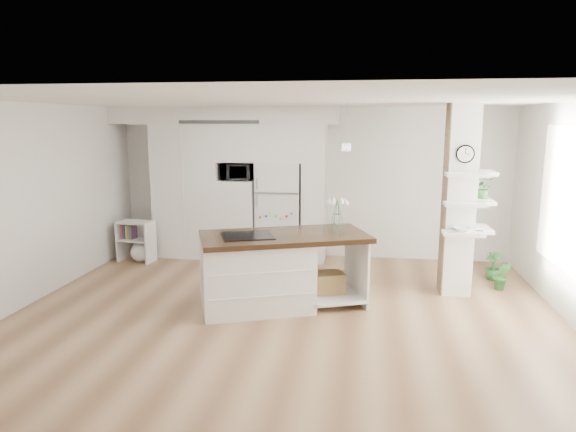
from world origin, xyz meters
name	(u,v)px	position (x,y,z in m)	size (l,w,h in m)	color
floor	(285,313)	(0.00, 0.00, 0.00)	(7.00, 6.00, 0.01)	#A27D58
room	(285,171)	(0.00, 0.00, 1.86)	(7.04, 6.04, 2.72)	white
cabinet_wall	(228,175)	(-1.45, 2.67, 1.51)	(4.00, 0.71, 2.70)	white
refrigerator	(280,211)	(-0.53, 2.68, 0.88)	(0.78, 0.69, 1.75)	silver
column	(466,201)	(2.38, 1.13, 1.35)	(0.69, 0.90, 2.70)	silver
window	(575,202)	(3.48, 0.30, 1.50)	(2.40, 2.40, 0.00)	white
pendant_light	(427,149)	(1.70, 0.15, 2.12)	(0.12, 0.12, 0.10)	white
kitchen_island	(265,270)	(-0.30, 0.22, 0.51)	(2.41, 1.76, 1.55)	white
bookshelf	(138,244)	(-2.97, 2.09, 0.32)	(0.65, 0.43, 0.72)	white
floor_plant_a	(502,276)	(3.00, 1.40, 0.22)	(0.24, 0.19, 0.44)	#29682C
floor_plant_b	(493,266)	(3.00, 1.92, 0.21)	(0.24, 0.24, 0.43)	#29682C
microwave	(237,172)	(-1.27, 2.62, 1.57)	(0.54, 0.37, 0.30)	#2D2D2D
shelf_plant	(483,188)	(2.63, 1.30, 1.52)	(0.27, 0.23, 0.30)	#29682C
decor_bowl	(462,229)	(2.30, 0.90, 1.00)	(0.22, 0.22, 0.05)	white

